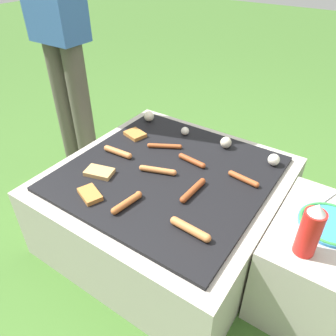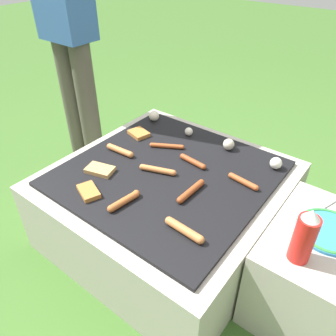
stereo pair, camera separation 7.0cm
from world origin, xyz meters
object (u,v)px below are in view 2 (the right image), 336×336
(sausage_front_center, at_px, (191,191))
(plate_colorful, at_px, (329,231))
(fork_utensil, at_px, (333,203))
(person_standing, at_px, (64,10))
(condiment_bottle, at_px, (304,236))

(sausage_front_center, relative_size, plate_colorful, 0.76)
(plate_colorful, xyz_separation_m, fork_utensil, (-0.03, 0.17, -0.01))
(person_standing, distance_m, plate_colorful, 1.63)
(plate_colorful, bearing_deg, sausage_front_center, -166.54)
(sausage_front_center, distance_m, condiment_bottle, 0.48)
(person_standing, height_order, plate_colorful, person_standing)
(person_standing, bearing_deg, condiment_bottle, -12.05)
(sausage_front_center, height_order, condiment_bottle, condiment_bottle)
(condiment_bottle, bearing_deg, fork_utensil, 87.19)
(fork_utensil, bearing_deg, plate_colorful, -79.16)
(plate_colorful, bearing_deg, fork_utensil, 100.84)
(sausage_front_center, xyz_separation_m, plate_colorful, (0.52, 0.13, -0.01))
(condiment_bottle, bearing_deg, sausage_front_center, 173.12)
(person_standing, height_order, fork_utensil, person_standing)
(plate_colorful, relative_size, fork_utensil, 1.10)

